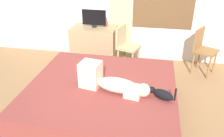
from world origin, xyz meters
name	(u,v)px	position (x,y,z in m)	size (l,w,h in m)	color
ground_plane	(110,122)	(0.00, 0.00, 0.00)	(16.00, 16.00, 0.00)	olive
bed	(102,99)	(-0.14, 0.18, 0.24)	(2.04, 1.94, 0.50)	brown
person_lying	(111,82)	(-0.01, 0.08, 0.61)	(0.94, 0.41, 0.34)	#CCB299
cat	(162,94)	(0.65, -0.02, 0.56)	(0.33, 0.22, 0.21)	black
desk	(94,44)	(-0.71, 1.91, 0.37)	(0.90, 0.56, 0.74)	#997A56
tv_monitor	(94,18)	(-0.69, 1.91, 0.92)	(0.48, 0.10, 0.35)	black
cup	(106,23)	(-0.48, 2.07, 0.78)	(0.07, 0.07, 0.09)	#B23D38
chair_by_desk	(126,44)	(-0.02, 1.68, 0.51)	(0.48, 0.48, 0.86)	tan
chair_spare	(203,48)	(1.41, 1.77, 0.51)	(0.52, 0.52, 0.86)	brown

